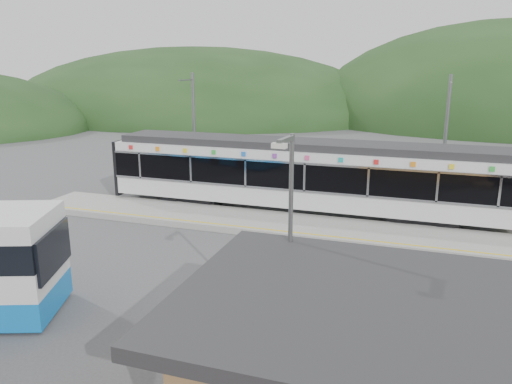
% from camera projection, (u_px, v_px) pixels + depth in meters
% --- Properties ---
extents(ground, '(120.00, 120.00, 0.00)m').
position_uv_depth(ground, '(260.00, 252.00, 20.46)').
color(ground, '#4C4C4F').
rests_on(ground, ground).
extents(hills, '(146.00, 149.00, 26.00)m').
position_uv_depth(hills, '(421.00, 229.00, 23.38)').
color(hills, '#1E3D19').
rests_on(hills, ground).
extents(platform, '(26.00, 3.20, 0.30)m').
position_uv_depth(platform, '(282.00, 225.00, 23.45)').
color(platform, '#9E9E99').
rests_on(platform, ground).
extents(yellow_line, '(26.00, 0.10, 0.01)m').
position_uv_depth(yellow_line, '(274.00, 230.00, 22.22)').
color(yellow_line, yellow).
rests_on(yellow_line, platform).
extents(train, '(20.44, 3.01, 3.74)m').
position_uv_depth(train, '(302.00, 174.00, 25.36)').
color(train, black).
rests_on(train, ground).
extents(catenary_mast_west, '(0.18, 1.80, 7.00)m').
position_uv_depth(catenary_mast_west, '(194.00, 130.00, 29.58)').
color(catenary_mast_west, slate).
rests_on(catenary_mast_west, ground).
extents(catenary_mast_east, '(0.18, 1.80, 7.00)m').
position_uv_depth(catenary_mast_east, '(445.00, 142.00, 25.21)').
color(catenary_mast_east, slate).
rests_on(catenary_mast_east, ground).
extents(station_shelter, '(9.20, 6.20, 3.00)m').
position_uv_depth(station_shelter, '(404.00, 371.00, 9.95)').
color(station_shelter, olive).
rests_on(station_shelter, ground).
extents(lamp_post, '(0.36, 1.04, 5.82)m').
position_uv_depth(lamp_post, '(289.00, 225.00, 12.83)').
color(lamp_post, slate).
rests_on(lamp_post, ground).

